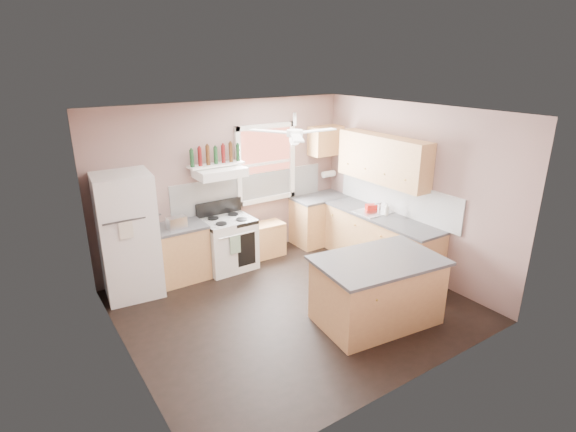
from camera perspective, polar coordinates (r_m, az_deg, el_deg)
floor at (r=6.51m, az=0.75°, el=-11.34°), size 4.50×4.50×0.00m
ceiling at (r=5.62m, az=0.87°, el=13.00°), size 4.50×4.50×0.00m
wall_back at (r=7.61m, az=-7.89°, el=4.18°), size 4.50×0.05×2.70m
wall_right at (r=7.40m, az=15.50°, el=3.21°), size 0.05×4.00×2.70m
wall_left at (r=5.09m, az=-20.89°, el=-4.84°), size 0.05×4.00×2.70m
backsplash_back at (r=7.82m, az=-4.74°, el=3.39°), size 2.90×0.03×0.55m
backsplash_right at (r=7.61m, az=13.50°, el=2.45°), size 0.03×2.60×0.55m
window_view at (r=7.86m, az=-2.89°, el=6.71°), size 1.00×0.02×1.20m
window_frame at (r=7.83m, az=-2.79°, el=6.67°), size 1.16×0.07×1.36m
refrigerator at (r=6.86m, az=-19.68°, el=-2.35°), size 0.85×0.83×1.84m
base_cabinet_left at (r=7.25m, az=-13.95°, el=-4.74°), size 0.90×0.60×0.86m
counter_left at (r=7.08m, az=-14.24°, el=-1.42°), size 0.92×0.62×0.04m
toaster at (r=6.96m, az=-13.96°, el=-0.81°), size 0.29×0.18×0.18m
stove at (r=7.49m, az=-7.56°, el=-3.51°), size 0.82×0.65×0.86m
range_hood at (r=7.21m, az=-8.66°, el=5.50°), size 0.78×0.50×0.14m
bottle_shelf at (r=7.29m, az=-9.11°, el=6.44°), size 0.90×0.26×0.03m
cart at (r=7.97m, az=-2.58°, el=-3.11°), size 0.56×0.38×0.55m
base_cabinet_corner at (r=8.51m, az=4.01°, el=-0.53°), size 1.00×0.60×0.86m
base_cabinet_right at (r=7.66m, az=11.60°, el=-3.22°), size 0.60×2.20×0.86m
counter_corner at (r=8.36m, az=4.08°, el=2.37°), size 1.02×0.62×0.04m
counter_right at (r=7.50m, az=11.78°, el=-0.06°), size 0.62×2.22×0.04m
sink at (r=7.62m, az=10.73°, el=0.47°), size 0.55×0.45×0.03m
faucet at (r=7.71m, az=11.62°, el=1.21°), size 0.03×0.03×0.14m
upper_cabinet_right at (r=7.48m, az=11.93°, el=7.08°), size 0.33×1.80×0.76m
upper_cabinet_corner at (r=8.35m, az=4.80°, el=9.52°), size 0.60×0.33×0.52m
paper_towel at (r=8.58m, az=5.18°, el=5.34°), size 0.26×0.12×0.12m
island at (r=6.09m, az=11.20°, el=-9.40°), size 1.62×1.13×0.86m
island_top at (r=5.89m, az=11.49°, el=-5.56°), size 1.72×1.23×0.04m
ceiling_fan_hub at (r=5.66m, az=0.86°, el=10.48°), size 0.20×0.20×0.08m
soap_bottle at (r=7.47m, az=12.41°, el=0.84°), size 0.08×0.08×0.21m
red_caddy at (r=7.70m, az=10.53°, el=1.11°), size 0.21×0.18×0.10m
wine_bottles at (r=7.26m, az=-9.16°, el=7.67°), size 0.86×0.06×0.31m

